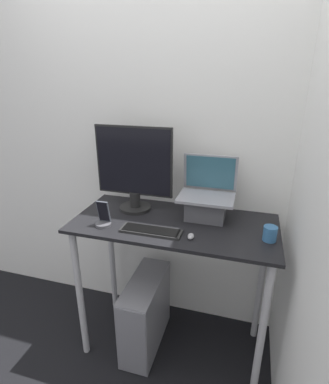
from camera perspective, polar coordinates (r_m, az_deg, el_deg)
ground_plane at (r=2.16m, az=-0.67°, el=-31.93°), size 12.00×12.00×0.00m
wall_back at (r=1.96m, az=4.67°, el=8.61°), size 6.00×0.05×2.60m
wall_side_right at (r=1.34m, az=27.86°, el=0.09°), size 0.05×6.00×2.60m
desk at (r=1.83m, az=1.79°, el=-10.17°), size 1.18×0.55×0.93m
laptop at (r=1.77m, az=7.96°, el=-1.88°), size 0.32×0.25×0.36m
monitor at (r=1.83m, az=-5.82°, el=3.96°), size 0.48×0.20×0.52m
keyboard at (r=1.64m, az=-2.60°, el=-7.38°), size 0.34×0.10×0.02m
mouse at (r=1.58m, az=5.03°, el=-8.40°), size 0.03×0.05×0.02m
cell_phone at (r=1.73m, az=-11.57°, el=-5.07°), size 0.09×0.09×0.15m
computer_tower at (r=2.15m, az=-3.64°, el=-21.94°), size 0.20×0.52×0.51m
mug at (r=1.64m, az=19.45°, el=-7.48°), size 0.07×0.07×0.08m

